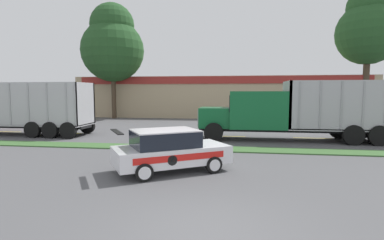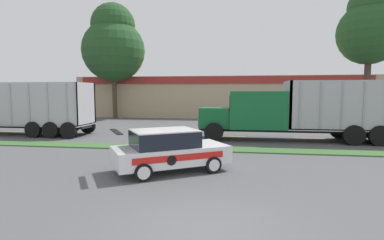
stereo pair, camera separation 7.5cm
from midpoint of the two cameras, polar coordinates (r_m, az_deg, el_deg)
ground_plane at (r=6.63m, az=2.17°, el=-20.52°), size 600.00×600.00×0.00m
grass_verge at (r=15.26m, az=5.85°, el=-5.54°), size 120.00×1.39×0.06m
centre_line_1 at (r=26.03m, az=-31.93°, el=-1.89°), size 2.40×0.14×0.01m
centre_line_2 at (r=22.92m, az=-21.57°, el=-2.32°), size 2.40×0.14×0.01m
centre_line_3 at (r=20.77m, az=-8.52°, el=-2.76°), size 2.40×0.14×0.01m
centre_line_4 at (r=19.89m, az=6.55°, el=-3.09°), size 2.40×0.14×0.01m
centre_line_5 at (r=20.46m, az=21.88°, el=-3.21°), size 2.40×0.14×0.01m
dump_truck_lead at (r=18.77m, az=16.72°, el=1.16°), size 11.84×2.73×3.56m
rally_car at (r=11.03m, az=-4.52°, el=-5.67°), size 4.48×3.78×1.57m
store_building_backdrop at (r=38.70m, az=5.39°, el=4.44°), size 33.06×12.10×4.69m
tree_behind_left at (r=35.70m, az=30.55°, el=15.00°), size 6.20×6.20×13.42m
tree_behind_centre at (r=35.00m, az=-14.95°, el=13.75°), size 6.82×6.82×12.59m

